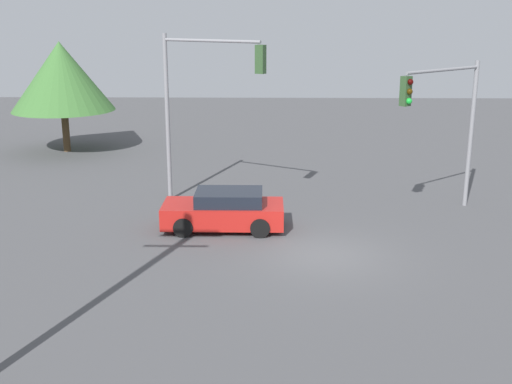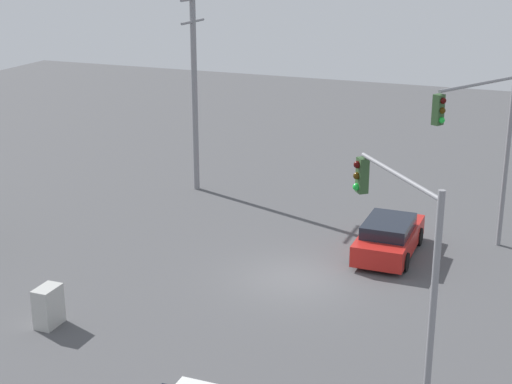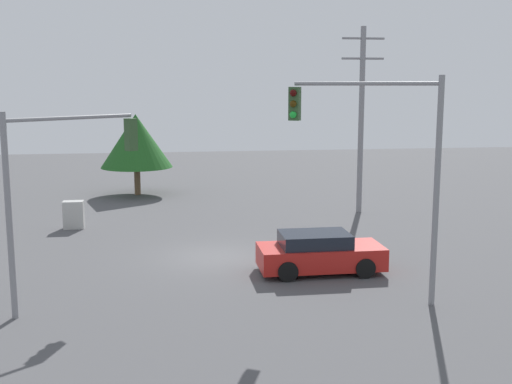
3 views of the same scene
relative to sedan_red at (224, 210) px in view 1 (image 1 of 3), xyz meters
The scene contains 5 objects.
ground_plane 4.38m from the sedan_red, 37.00° to the right, with size 80.00×80.00×0.00m, color #4C4C4F.
sedan_red is the anchor object (origin of this frame).
traffic_signal_main 9.28m from the sedan_red, 13.42° to the left, with size 3.63×3.08×5.93m.
traffic_signal_cross 5.17m from the sedan_red, 109.39° to the left, with size 4.19×2.44×6.94m.
tree_left 17.17m from the sedan_red, 126.40° to the left, with size 5.74×5.74×6.19m.
Camera 1 is at (-1.88, -19.89, 7.79)m, focal length 45.00 mm.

